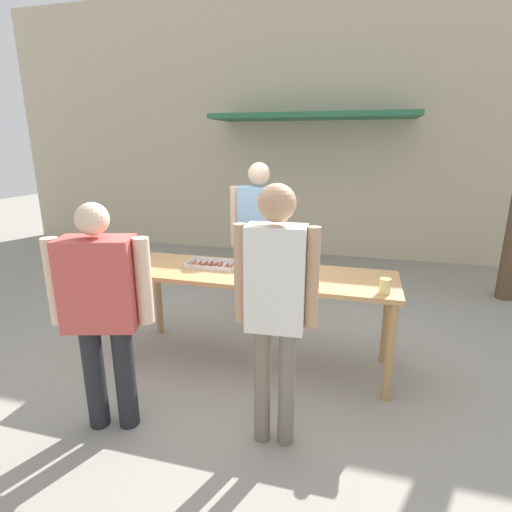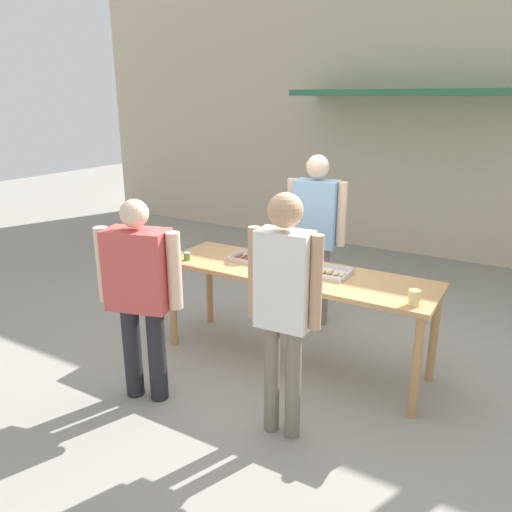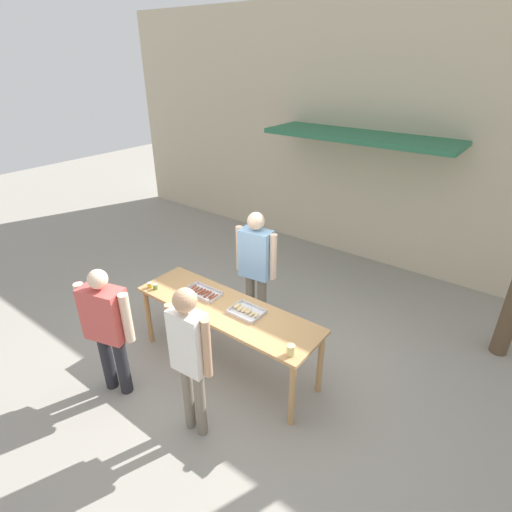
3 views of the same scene
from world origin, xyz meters
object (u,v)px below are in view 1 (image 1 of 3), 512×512
at_px(food_tray_buns, 285,270).
at_px(person_customer_with_cup, 276,295).
at_px(food_tray_sausages, 213,265).
at_px(beer_cup, 385,286).
at_px(condiment_jar_mustard, 131,267).
at_px(person_customer_holding_hotdog, 102,303).
at_px(person_server_behind_table, 259,230).
at_px(condiment_jar_ketchup, 140,267).

distance_m(food_tray_buns, person_customer_with_cup, 1.06).
bearing_deg(food_tray_sausages, beer_cup, -11.25).
bearing_deg(condiment_jar_mustard, food_tray_sausages, 25.46).
distance_m(food_tray_sausages, condiment_jar_mustard, 0.73).
relative_size(beer_cup, person_customer_holding_hotdog, 0.07).
bearing_deg(food_tray_buns, beer_cup, -20.12).
xyz_separation_m(food_tray_sausages, person_server_behind_table, (0.23, 0.81, 0.18)).
height_order(food_tray_sausages, condiment_jar_mustard, condiment_jar_mustard).
bearing_deg(food_tray_buns, condiment_jar_ketchup, -166.75).
bearing_deg(person_customer_with_cup, condiment_jar_ketchup, -31.45).
xyz_separation_m(beer_cup, person_server_behind_table, (-1.28, 1.11, 0.13)).
height_order(person_customer_holding_hotdog, person_customer_with_cup, person_customer_with_cup).
height_order(food_tray_buns, person_server_behind_table, person_server_behind_table).
bearing_deg(condiment_jar_mustard, person_server_behind_table, 51.56).
bearing_deg(condiment_jar_mustard, food_tray_buns, 13.21).
distance_m(food_tray_sausages, condiment_jar_ketchup, 0.65).
relative_size(food_tray_buns, condiment_jar_ketchup, 5.27).
relative_size(person_server_behind_table, person_customer_with_cup, 1.02).
distance_m(beer_cup, person_customer_with_cup, 1.01).
height_order(food_tray_sausages, condiment_jar_ketchup, condiment_jar_ketchup).
bearing_deg(person_customer_holding_hotdog, condiment_jar_ketchup, -90.84).
distance_m(food_tray_sausages, person_server_behind_table, 0.86).
bearing_deg(beer_cup, food_tray_buns, 159.88).
xyz_separation_m(food_tray_sausages, person_customer_holding_hotdog, (-0.34, -1.17, 0.06)).
height_order(condiment_jar_ketchup, person_customer_with_cup, person_customer_with_cup).
relative_size(food_tray_buns, person_customer_holding_hotdog, 0.24).
distance_m(food_tray_sausages, person_customer_holding_hotdog, 1.22).
relative_size(food_tray_sausages, person_customer_holding_hotdog, 0.29).
relative_size(beer_cup, person_server_behind_table, 0.07).
xyz_separation_m(condiment_jar_ketchup, person_server_behind_table, (0.81, 1.11, 0.15)).
relative_size(condiment_jar_mustard, person_customer_holding_hotdog, 0.05).
bearing_deg(beer_cup, person_server_behind_table, 139.12).
bearing_deg(condiment_jar_ketchup, person_customer_with_cup, -27.72).
bearing_deg(beer_cup, person_customer_with_cup, -133.49).
distance_m(condiment_jar_mustard, person_customer_with_cup, 1.66).
bearing_deg(condiment_jar_ketchup, food_tray_sausages, 27.19).
relative_size(food_tray_sausages, condiment_jar_ketchup, 6.33).
xyz_separation_m(condiment_jar_ketchup, person_customer_holding_hotdog, (0.24, -0.88, 0.04)).
height_order(food_tray_buns, condiment_jar_mustard, condiment_jar_mustard).
bearing_deg(food_tray_sausages, condiment_jar_ketchup, -152.81).
bearing_deg(beer_cup, food_tray_sausages, 168.75).
height_order(food_tray_buns, beer_cup, beer_cup).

